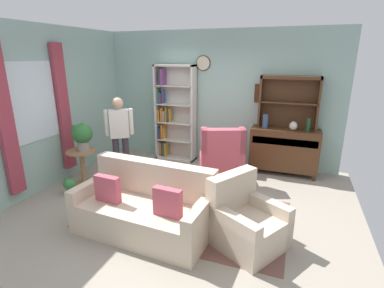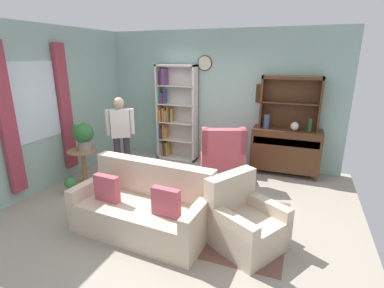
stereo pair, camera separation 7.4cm
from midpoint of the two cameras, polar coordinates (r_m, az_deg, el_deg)
ground_plane at (r=4.81m, az=-1.55°, el=-11.53°), size 5.40×4.60×0.02m
wall_back at (r=6.31m, az=5.86°, el=8.86°), size 5.00×0.09×2.80m
wall_left at (r=5.74m, az=-25.95°, el=6.38°), size 0.16×4.20×2.80m
area_rug at (r=4.50m, az=-0.64°, el=-13.52°), size 2.90×1.77×0.01m
bookshelf at (r=6.53m, az=-3.21°, el=5.96°), size 0.90×0.30×2.10m
sideboard at (r=6.03m, az=18.13°, el=-1.03°), size 1.30×0.45×0.92m
sideboard_hutch at (r=5.92m, az=19.14°, el=9.00°), size 1.10×0.26×1.00m
vase_tall at (r=5.84m, az=14.76°, el=4.25°), size 0.11×0.11×0.27m
vase_round at (r=5.84m, az=19.81°, el=3.28°), size 0.15×0.15×0.17m
bottle_wine at (r=5.81m, az=22.40°, el=3.40°), size 0.07×0.07×0.26m
couch_floral at (r=4.05m, az=-8.88°, el=-12.43°), size 1.85×0.97×0.90m
armchair_floral at (r=3.80m, az=10.76°, el=-15.06°), size 1.05×1.04×0.88m
wingback_chair at (r=5.52m, az=6.29°, el=-3.31°), size 1.01×1.03×1.05m
plant_stand at (r=5.67m, az=-20.09°, el=-3.50°), size 0.52×0.52×0.65m
potted_plant_large at (r=5.51m, az=-20.14°, el=1.76°), size 0.36×0.36×0.49m
potted_plant_small at (r=5.46m, az=-22.34°, el=-7.25°), size 0.20×0.20×0.28m
person_reading at (r=5.60m, az=-13.39°, el=2.25°), size 0.47×0.36×1.56m
coffee_table at (r=4.78m, az=-3.38°, el=-6.92°), size 0.80×0.50×0.42m
book_stack at (r=4.76m, az=-1.60°, el=-5.48°), size 0.23×0.15×0.09m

